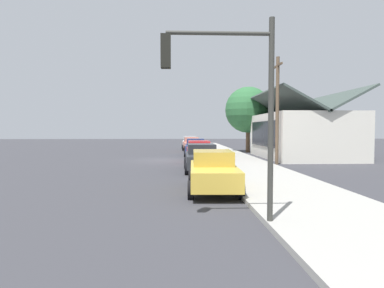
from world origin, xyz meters
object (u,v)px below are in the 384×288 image
object	(u,v)px
car_silver	(190,142)
shade_tree	(248,110)
utility_pole_wooden	(277,108)
car_cherry	(199,151)
car_coral	(192,144)
car_mustard	(213,171)
fire_hydrant_red	(214,153)
traffic_light_main	(229,87)
car_navy	(195,147)
car_charcoal	(202,157)

from	to	relation	value
car_silver	shade_tree	size ratio (longest dim) A/B	0.68
utility_pole_wooden	car_cherry	bearing A→B (deg)	-112.85
car_coral	car_cherry	world-z (taller)	same
car_mustard	fire_hydrant_red	xyz separation A→B (m)	(-13.66, 1.52, -0.32)
shade_tree	utility_pole_wooden	world-z (taller)	utility_pole_wooden
traffic_light_main	car_mustard	bearing A→B (deg)	178.34
car_navy	car_cherry	size ratio (longest dim) A/B	1.02
car_silver	car_cherry	size ratio (longest dim) A/B	0.99
car_navy	utility_pole_wooden	bearing A→B (deg)	36.48
car_mustard	fire_hydrant_red	distance (m)	13.75
fire_hydrant_red	car_mustard	bearing A→B (deg)	-6.34
car_silver	car_navy	world-z (taller)	same
traffic_light_main	fire_hydrant_red	distance (m)	18.84
traffic_light_main	fire_hydrant_red	bearing A→B (deg)	174.88
car_silver	fire_hydrant_red	size ratio (longest dim) A/B	6.78
shade_tree	car_cherry	bearing A→B (deg)	-30.76
car_cherry	car_navy	bearing A→B (deg)	179.71
car_cherry	fire_hydrant_red	xyz separation A→B (m)	(-1.77, 1.33, -0.32)
car_charcoal	fire_hydrant_red	world-z (taller)	car_charcoal
car_charcoal	shade_tree	xyz separation A→B (m)	(-15.51, 6.08, 3.74)
car_cherry	car_charcoal	distance (m)	5.65
car_coral	car_mustard	world-z (taller)	same
car_coral	utility_pole_wooden	world-z (taller)	utility_pole_wooden
fire_hydrant_red	traffic_light_main	bearing A→B (deg)	-5.12
car_charcoal	traffic_light_main	bearing A→B (deg)	-0.29
car_mustard	traffic_light_main	world-z (taller)	traffic_light_main
car_cherry	utility_pole_wooden	bearing A→B (deg)	66.90
car_navy	fire_hydrant_red	xyz separation A→B (m)	(3.85, 1.32, -0.32)
car_coral	utility_pole_wooden	size ratio (longest dim) A/B	0.64
car_cherry	fire_hydrant_red	size ratio (longest dim) A/B	6.87
car_silver	fire_hydrant_red	distance (m)	15.91
utility_pole_wooden	fire_hydrant_red	bearing A→B (deg)	-135.12
car_mustard	utility_pole_wooden	xyz separation A→B (m)	(-9.64, 5.52, 3.11)
car_charcoal	traffic_light_main	size ratio (longest dim) A/B	0.91
car_mustard	car_charcoal	bearing A→B (deg)	-177.45
shade_tree	utility_pole_wooden	xyz separation A→B (m)	(12.11, -0.55, -0.62)
utility_pole_wooden	shade_tree	bearing A→B (deg)	177.42
car_cherry	car_mustard	xyz separation A→B (m)	(11.89, -0.19, -0.00)
traffic_light_main	car_silver	bearing A→B (deg)	179.62
car_silver	car_cherry	xyz separation A→B (m)	(17.61, 0.10, 0.00)
fire_hydrant_red	utility_pole_wooden	bearing A→B (deg)	44.88
fire_hydrant_red	car_navy	bearing A→B (deg)	-161.03
car_silver	traffic_light_main	size ratio (longest dim) A/B	0.93
car_coral	car_charcoal	distance (m)	17.59
car_coral	car_charcoal	size ratio (longest dim) A/B	1.02
traffic_light_main	car_navy	bearing A→B (deg)	179.14
shade_tree	car_silver	bearing A→B (deg)	-142.34
car_coral	fire_hydrant_red	world-z (taller)	car_coral
car_navy	car_cherry	distance (m)	5.63
car_silver	traffic_light_main	xyz separation A→B (m)	(34.37, -0.23, 2.68)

